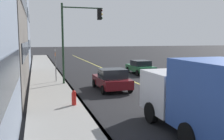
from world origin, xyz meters
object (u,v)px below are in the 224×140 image
(car_navy, at_px, (207,83))
(street_sign_post, at_px, (56,62))
(car_maroon, at_px, (112,79))
(traffic_light_mast, at_px, (77,31))
(car_green, at_px, (140,67))
(fire_hydrant, at_px, (74,99))

(car_navy, height_order, street_sign_post, street_sign_post)
(car_maroon, bearing_deg, car_navy, -117.19)
(car_maroon, relative_size, street_sign_post, 1.31)
(car_navy, height_order, traffic_light_mast, traffic_light_mast)
(car_green, bearing_deg, car_maroon, 142.83)
(fire_hydrant, bearing_deg, car_green, -38.44)
(car_maroon, distance_m, fire_hydrant, 5.06)
(car_green, distance_m, car_maroon, 8.82)
(car_green, bearing_deg, street_sign_post, 108.90)
(car_green, xyz_separation_m, street_sign_post, (-3.05, 8.92, 1.01))
(car_maroon, relative_size, traffic_light_mast, 0.61)
(car_navy, distance_m, street_sign_post, 11.67)
(car_navy, relative_size, traffic_light_mast, 0.60)
(car_navy, distance_m, fire_hydrant, 9.08)
(car_navy, relative_size, fire_hydrant, 4.07)
(car_navy, xyz_separation_m, traffic_light_mast, (5.78, 7.70, 3.54))
(car_navy, distance_m, traffic_light_mast, 10.26)
(traffic_light_mast, xyz_separation_m, street_sign_post, (1.15, 1.64, -2.55))
(traffic_light_mast, distance_m, fire_hydrant, 7.78)
(traffic_light_mast, bearing_deg, car_green, -60.01)
(car_green, relative_size, traffic_light_mast, 0.65)
(car_navy, bearing_deg, car_green, 2.41)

